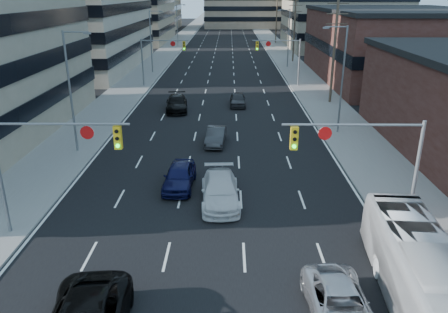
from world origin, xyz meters
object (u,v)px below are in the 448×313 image
(transit_bus, at_px, (424,279))
(sedan_blue, at_px, (179,176))
(silver_suv, at_px, (340,306))
(white_van, at_px, (220,190))

(transit_bus, bearing_deg, sedan_blue, 137.09)
(silver_suv, xyz_separation_m, transit_bus, (3.20, 0.57, 0.77))
(sedan_blue, bearing_deg, transit_bus, -45.13)
(white_van, distance_m, sedan_blue, 3.34)
(sedan_blue, bearing_deg, silver_suv, -56.52)
(silver_suv, distance_m, sedan_blue, 13.87)
(transit_bus, distance_m, sedan_blue, 15.36)
(white_van, relative_size, sedan_blue, 1.18)
(silver_suv, height_order, transit_bus, transit_bus)
(transit_bus, relative_size, sedan_blue, 2.33)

